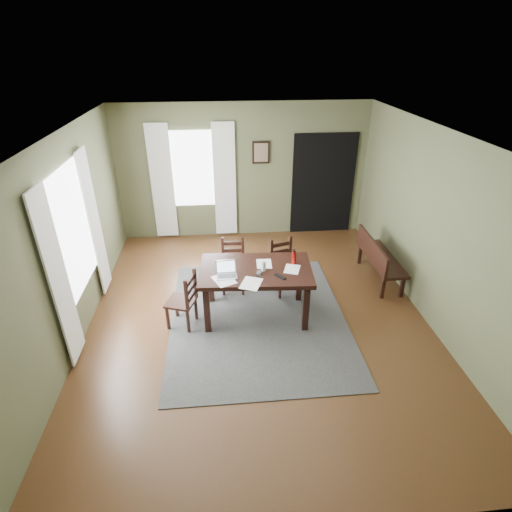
{
  "coord_description": "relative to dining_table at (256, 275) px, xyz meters",
  "views": [
    {
      "loc": [
        -0.49,
        -4.83,
        3.72
      ],
      "look_at": [
        0.0,
        0.3,
        0.9
      ],
      "focal_mm": 28.0,
      "sensor_mm": 36.0,
      "label": 1
    }
  ],
  "objects": [
    {
      "name": "ground",
      "position": [
        0.02,
        -0.08,
        -0.72
      ],
      "size": [
        5.0,
        6.0,
        0.01
      ],
      "color": "#492C16"
    },
    {
      "name": "room_shell",
      "position": [
        0.02,
        -0.08,
        1.09
      ],
      "size": [
        5.02,
        6.02,
        2.71
      ],
      "color": "#535839",
      "rests_on": "ground"
    },
    {
      "name": "rug",
      "position": [
        0.02,
        -0.08,
        -0.71
      ],
      "size": [
        2.6,
        3.2,
        0.01
      ],
      "color": "#393939",
      "rests_on": "ground"
    },
    {
      "name": "dining_table",
      "position": [
        0.0,
        0.0,
        0.0
      ],
      "size": [
        1.67,
        1.07,
        0.8
      ],
      "rotation": [
        0.0,
        0.0,
        -0.07
      ],
      "color": "black",
      "rests_on": "rug"
    },
    {
      "name": "chair_end",
      "position": [
        -1.05,
        -0.15,
        -0.28
      ],
      "size": [
        0.49,
        0.49,
        0.88
      ],
      "rotation": [
        0.0,
        0.0,
        -1.9
      ],
      "color": "black",
      "rests_on": "rug"
    },
    {
      "name": "chair_back_left",
      "position": [
        -0.3,
        0.76,
        -0.28
      ],
      "size": [
        0.41,
        0.41,
        0.88
      ],
      "rotation": [
        0.0,
        0.0,
        -0.06
      ],
      "color": "black",
      "rests_on": "rug"
    },
    {
      "name": "chair_back_right",
      "position": [
        0.52,
        0.64,
        -0.27
      ],
      "size": [
        0.49,
        0.49,
        0.9
      ],
      "rotation": [
        0.0,
        0.0,
        0.29
      ],
      "color": "black",
      "rests_on": "rug"
    },
    {
      "name": "bench",
      "position": [
        2.18,
        0.83,
        -0.26
      ],
      "size": [
        0.43,
        1.34,
        0.76
      ],
      "rotation": [
        0.0,
        0.0,
        1.57
      ],
      "color": "black",
      "rests_on": "ground"
    },
    {
      "name": "laptop",
      "position": [
        -0.43,
        -0.13,
        0.15
      ],
      "size": [
        0.3,
        0.24,
        0.2
      ],
      "rotation": [
        0.0,
        0.0,
        0.04
      ],
      "color": "#B7B7BC",
      "rests_on": "dining_table"
    },
    {
      "name": "computer_mouse",
      "position": [
        0.03,
        -0.15,
        0.12
      ],
      "size": [
        0.09,
        0.12,
        0.03
      ],
      "primitive_type": "cube",
      "rotation": [
        0.0,
        0.0,
        -0.28
      ],
      "color": "#3F3F42",
      "rests_on": "dining_table"
    },
    {
      "name": "tv_remote",
      "position": [
        0.31,
        -0.26,
        0.11
      ],
      "size": [
        0.15,
        0.18,
        0.02
      ],
      "primitive_type": "cube",
      "rotation": [
        0.0,
        0.0,
        0.66
      ],
      "color": "black",
      "rests_on": "dining_table"
    },
    {
      "name": "drinking_glass",
      "position": [
        0.1,
        -0.06,
        0.17
      ],
      "size": [
        0.07,
        0.07,
        0.15
      ],
      "primitive_type": "cylinder",
      "rotation": [
        0.0,
        0.0,
        0.01
      ],
      "color": "silver",
      "rests_on": "dining_table"
    },
    {
      "name": "water_bottle",
      "position": [
        0.56,
        0.1,
        0.2
      ],
      "size": [
        0.07,
        0.07,
        0.23
      ],
      "rotation": [
        0.0,
        0.0,
        0.1
      ],
      "color": "#A4130C",
      "rests_on": "dining_table"
    },
    {
      "name": "paper_a",
      "position": [
        -0.46,
        -0.26,
        0.1
      ],
      "size": [
        0.37,
        0.41,
        0.0
      ],
      "primitive_type": "cube",
      "rotation": [
        0.0,
        0.0,
        0.43
      ],
      "color": "white",
      "rests_on": "dining_table"
    },
    {
      "name": "paper_c",
      "position": [
        0.13,
        0.13,
        0.1
      ],
      "size": [
        0.23,
        0.29,
        0.0
      ],
      "primitive_type": "cube",
      "rotation": [
        0.0,
        0.0,
        -0.05
      ],
      "color": "white",
      "rests_on": "dining_table"
    },
    {
      "name": "paper_d",
      "position": [
        0.52,
        -0.06,
        0.1
      ],
      "size": [
        0.29,
        0.32,
        0.0
      ],
      "primitive_type": "cube",
      "rotation": [
        0.0,
        0.0,
        -0.34
      ],
      "color": "white",
      "rests_on": "dining_table"
    },
    {
      "name": "paper_e",
      "position": [
        -0.1,
        -0.39,
        0.1
      ],
      "size": [
        0.36,
        0.4,
        0.0
      ],
      "primitive_type": "cube",
      "rotation": [
        0.0,
        0.0,
        -0.38
      ],
      "color": "white",
      "rests_on": "dining_table"
    },
    {
      "name": "window_left",
      "position": [
        -2.45,
        0.12,
        0.74
      ],
      "size": [
        0.01,
        1.3,
        1.7
      ],
      "color": "white",
      "rests_on": "ground"
    },
    {
      "name": "window_back",
      "position": [
        -0.98,
        2.89,
        0.74
      ],
      "size": [
        1.0,
        0.01,
        1.5
      ],
      "color": "white",
      "rests_on": "ground"
    },
    {
      "name": "curtain_left_near",
      "position": [
        -2.42,
        -0.7,
        0.49
      ],
      "size": [
        0.03,
        0.48,
        2.3
      ],
      "color": "silver",
      "rests_on": "ground"
    },
    {
      "name": "curtain_left_far",
      "position": [
        -2.42,
        0.94,
        0.49
      ],
      "size": [
        0.03,
        0.48,
        2.3
      ],
      "color": "silver",
      "rests_on": "ground"
    },
    {
      "name": "curtain_back_left",
      "position": [
        -1.6,
        2.86,
        0.49
      ],
      "size": [
        0.44,
        0.03,
        2.3
      ],
      "color": "silver",
      "rests_on": "ground"
    },
    {
      "name": "curtain_back_right",
      "position": [
        -0.36,
        2.86,
        0.49
      ],
      "size": [
        0.44,
        0.03,
        2.3
      ],
      "color": "silver",
      "rests_on": "ground"
    },
    {
      "name": "framed_picture",
      "position": [
        0.37,
        2.89,
        1.04
      ],
      "size": [
        0.34,
        0.03,
        0.44
      ],
      "color": "black",
      "rests_on": "ground"
    },
    {
      "name": "doorway_back",
      "position": [
        1.67,
        2.89,
        0.34
      ],
      "size": [
        1.3,
        0.03,
        2.1
      ],
      "color": "black",
      "rests_on": "ground"
    }
  ]
}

